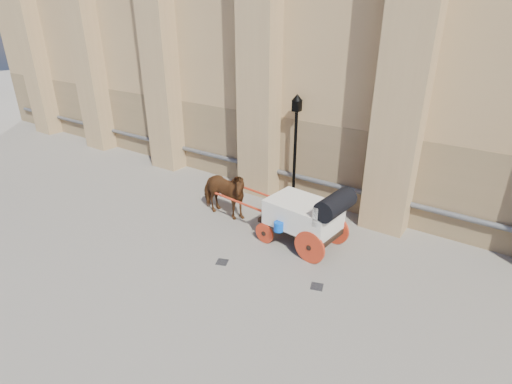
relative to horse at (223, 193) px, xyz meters
The scene contains 6 objects.
ground 1.68m from the horse, 54.58° to the right, with size 90.00×90.00×0.00m, color #6C645A.
horse is the anchor object (origin of this frame).
carriage 3.28m from the horse, ahead, with size 4.67×1.71×2.00m.
street_lamp 3.08m from the horse, 60.77° to the left, with size 0.37×0.37×4.00m.
drain_grate_near 2.95m from the horse, 52.13° to the right, with size 0.32×0.32×0.01m, color black.
drain_grate_far 4.85m from the horse, 20.59° to the right, with size 0.32×0.32×0.01m, color black.
Camera 1 is at (7.13, -8.35, 6.59)m, focal length 28.00 mm.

